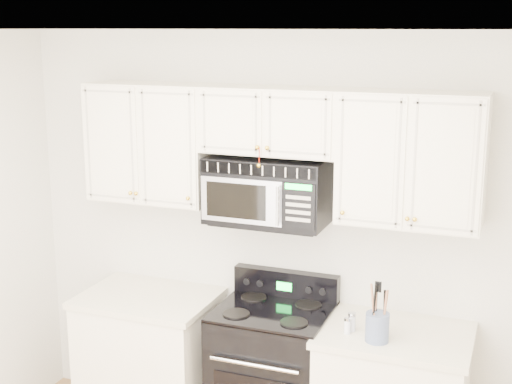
% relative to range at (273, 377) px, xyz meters
% --- Properties ---
extents(room, '(3.51, 3.51, 2.61)m').
position_rel_range_xyz_m(room, '(-0.05, -1.46, 0.82)').
color(room, '#8C644A').
rests_on(room, ground).
extents(base_cabinet_left, '(0.86, 0.65, 0.92)m').
position_rel_range_xyz_m(base_cabinet_left, '(-0.85, -0.02, -0.06)').
color(base_cabinet_left, silver).
rests_on(base_cabinet_left, ground).
extents(range, '(0.69, 0.63, 1.10)m').
position_rel_range_xyz_m(range, '(0.00, 0.00, 0.00)').
color(range, black).
rests_on(range, ground).
extents(upper_cabinets, '(2.44, 0.37, 0.75)m').
position_rel_range_xyz_m(upper_cabinets, '(-0.05, 0.12, 1.45)').
color(upper_cabinets, silver).
rests_on(upper_cabinets, ground).
extents(microwave, '(0.73, 0.41, 0.40)m').
position_rel_range_xyz_m(microwave, '(-0.08, 0.10, 1.17)').
color(microwave, black).
rests_on(microwave, ground).
extents(utensil_crock, '(0.13, 0.13, 0.35)m').
position_rel_range_xyz_m(utensil_crock, '(0.67, -0.19, 0.53)').
color(utensil_crock, '#4B5B79').
rests_on(utensil_crock, base_cabinet_right).
extents(shaker_salt, '(0.04, 0.04, 0.10)m').
position_rel_range_xyz_m(shaker_salt, '(0.50, -0.15, 0.48)').
color(shaker_salt, silver).
rests_on(shaker_salt, base_cabinet_right).
extents(shaker_pepper, '(0.05, 0.05, 0.11)m').
position_rel_range_xyz_m(shaker_pepper, '(0.51, -0.10, 0.49)').
color(shaker_pepper, silver).
rests_on(shaker_pepper, base_cabinet_right).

